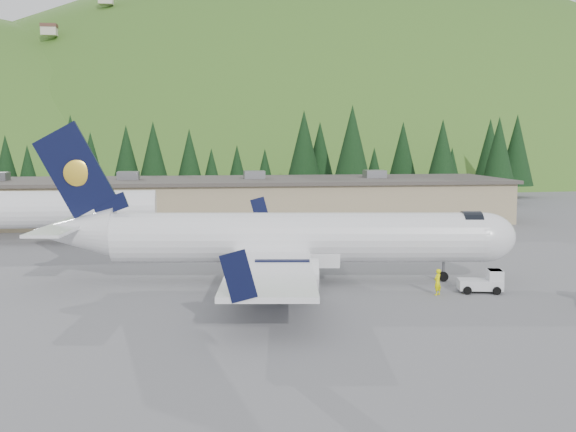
# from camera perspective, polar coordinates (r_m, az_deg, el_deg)

# --- Properties ---
(ground) EXTENTS (600.00, 600.00, 0.00)m
(ground) POSITION_cam_1_polar(r_m,az_deg,el_deg) (50.91, 0.87, -5.20)
(ground) COLOR slate
(airliner) EXTENTS (33.83, 31.83, 11.22)m
(airliner) POSITION_cam_1_polar(r_m,az_deg,el_deg) (50.40, -0.25, -1.87)
(airliner) COLOR white
(airliner) RESTS_ON ground
(second_airliner) EXTENTS (27.50, 11.00, 10.05)m
(second_airliner) POSITION_cam_1_polar(r_m,az_deg,el_deg) (73.87, -21.25, 0.53)
(second_airliner) COLOR white
(second_airliner) RESTS_ON ground
(baggage_tug_a) EXTENTS (3.02, 2.13, 1.50)m
(baggage_tug_a) POSITION_cam_1_polar(r_m,az_deg,el_deg) (49.02, 15.24, -5.06)
(baggage_tug_a) COLOR silver
(baggage_tug_a) RESTS_ON ground
(terminal_building) EXTENTS (71.00, 17.00, 6.10)m
(terminal_building) POSITION_cam_1_polar(r_m,az_deg,el_deg) (87.73, -5.94, 1.28)
(terminal_building) COLOR #9B8C69
(terminal_building) RESTS_ON ground
(ramp_worker) EXTENTS (0.73, 0.71, 1.69)m
(ramp_worker) POSITION_cam_1_polar(r_m,az_deg,el_deg) (47.45, 11.73, -5.13)
(ramp_worker) COLOR #FAF600
(ramp_worker) RESTS_ON ground
(tree_line) EXTENTS (111.79, 17.34, 13.79)m
(tree_line) POSITION_cam_1_polar(r_m,az_deg,el_deg) (110.51, -4.43, 4.64)
(tree_line) COLOR black
(tree_line) RESTS_ON ground
(hills) EXTENTS (614.00, 330.00, 300.00)m
(hills) POSITION_cam_1_polar(r_m,az_deg,el_deg) (279.66, 5.69, -13.26)
(hills) COLOR #2C5318
(hills) RESTS_ON ground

